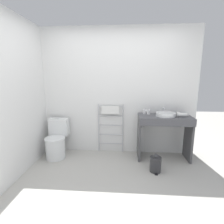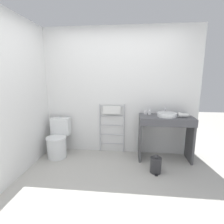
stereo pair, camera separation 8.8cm
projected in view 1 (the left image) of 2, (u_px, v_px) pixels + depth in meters
ground_plane at (110, 198)px, 2.32m from camera, size 12.00×12.00×0.00m
wall_back at (116, 92)px, 3.57m from camera, size 3.21×0.12×2.53m
wall_side at (21, 96)px, 2.90m from camera, size 0.12×2.19×2.53m
toilet at (57, 141)px, 3.47m from camera, size 0.39×0.54×0.75m
towel_radiator at (111, 119)px, 3.59m from camera, size 0.53×0.06×1.03m
vanity_counter at (164, 130)px, 3.32m from camera, size 0.98×0.50×0.86m
sink_basin at (166, 114)px, 3.24m from camera, size 0.35×0.35×0.07m
faucet at (164, 110)px, 3.42m from camera, size 0.02×0.10×0.13m
cup_near_wall at (145, 112)px, 3.43m from camera, size 0.06×0.06×0.09m
cup_near_edge at (148, 112)px, 3.40m from camera, size 0.07×0.07×0.09m
hair_dryer at (182, 115)px, 3.21m from camera, size 0.23×0.18×0.07m
trash_bin at (155, 164)px, 2.94m from camera, size 0.19×0.22×0.32m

